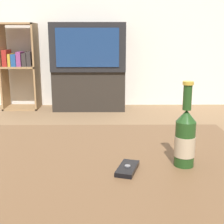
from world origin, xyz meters
name	(u,v)px	position (x,y,z in m)	size (l,w,h in m)	color
back_wall	(104,0)	(0.00, 3.02, 1.30)	(8.00, 0.05, 2.60)	silver
coffee_table	(92,177)	(0.00, 0.00, 0.40)	(1.10, 0.82, 0.47)	brown
tv_stand	(89,90)	(-0.18, 2.77, 0.23)	(0.85, 0.36, 0.47)	#28231E
television	(89,47)	(-0.18, 2.76, 0.74)	(0.86, 0.43, 0.55)	black
bookshelf	(19,64)	(-1.01, 2.81, 0.54)	(0.42, 0.30, 1.02)	#99754C
beer_bottle	(185,138)	(0.29, -0.06, 0.56)	(0.06, 0.06, 0.26)	#1E4219
cell_phone	(127,168)	(0.11, -0.10, 0.47)	(0.08, 0.12, 0.02)	black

